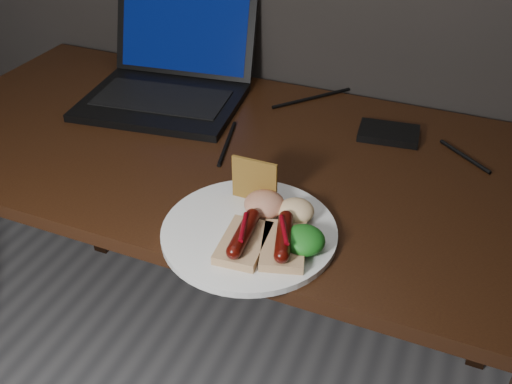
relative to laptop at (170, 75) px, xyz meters
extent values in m
cube|color=black|center=(0.22, -0.18, -0.07)|extent=(1.40, 0.70, 0.03)
cube|color=black|center=(-0.43, 0.12, -0.44)|extent=(0.05, 0.05, 0.72)
cube|color=black|center=(0.87, 0.12, -0.44)|extent=(0.05, 0.05, 0.72)
cube|color=black|center=(0.01, -0.06, -0.04)|extent=(0.40, 0.32, 0.02)
cube|color=black|center=(0.01, -0.06, -0.03)|extent=(0.33, 0.19, 0.00)
cube|color=black|center=(-0.02, 0.12, 0.08)|extent=(0.38, 0.14, 0.23)
cube|color=#081253|center=(-0.02, 0.12, 0.08)|extent=(0.34, 0.12, 0.20)
cube|color=black|center=(0.54, 0.00, -0.04)|extent=(0.14, 0.10, 0.02)
cylinder|color=black|center=(0.23, -0.17, -0.05)|extent=(0.05, 0.18, 0.01)
cylinder|color=black|center=(0.33, 0.11, -0.05)|extent=(0.15, 0.17, 0.01)
cylinder|color=black|center=(0.71, -0.03, -0.05)|extent=(0.11, 0.10, 0.01)
cylinder|color=black|center=(-0.16, -0.09, -0.05)|extent=(0.02, 0.20, 0.01)
cylinder|color=silver|center=(0.39, -0.43, -0.05)|extent=(0.33, 0.33, 0.01)
cube|color=tan|center=(0.40, -0.47, -0.03)|extent=(0.08, 0.12, 0.02)
cylinder|color=#4A0B04|center=(0.40, -0.47, -0.01)|extent=(0.03, 0.10, 0.02)
sphere|color=#4A0B04|center=(0.41, -0.52, -0.01)|extent=(0.03, 0.02, 0.02)
sphere|color=#4A0B04|center=(0.40, -0.42, -0.01)|extent=(0.03, 0.02, 0.02)
cylinder|color=#65040C|center=(0.40, -0.47, 0.00)|extent=(0.03, 0.07, 0.01)
cube|color=tan|center=(0.47, -0.45, -0.03)|extent=(0.10, 0.13, 0.02)
cylinder|color=#4A0B04|center=(0.47, -0.45, -0.01)|extent=(0.05, 0.10, 0.02)
sphere|color=#4A0B04|center=(0.48, -0.50, -0.01)|extent=(0.03, 0.02, 0.02)
sphere|color=#4A0B04|center=(0.45, -0.41, -0.01)|extent=(0.03, 0.02, 0.02)
cylinder|color=#65040C|center=(0.47, -0.45, 0.00)|extent=(0.04, 0.07, 0.01)
cube|color=#A5772D|center=(0.37, -0.34, 0.00)|extent=(0.09, 0.01, 0.08)
ellipsoid|color=#135110|center=(0.50, -0.44, -0.02)|extent=(0.07, 0.07, 0.04)
ellipsoid|color=#9E130F|center=(0.40, -0.38, -0.02)|extent=(0.07, 0.07, 0.04)
ellipsoid|color=beige|center=(0.46, -0.37, -0.02)|extent=(0.06, 0.06, 0.04)
camera|label=1|loc=(0.70, -1.12, 0.58)|focal=40.00mm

